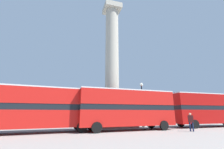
% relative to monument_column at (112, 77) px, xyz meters
% --- Properties ---
extents(ground_plane, '(200.00, 200.00, 0.00)m').
position_rel_monument_column_xyz_m(ground_plane, '(0.00, 0.00, -7.08)').
color(ground_plane, gray).
extents(monument_column, '(5.60, 5.60, 20.58)m').
position_rel_monument_column_xyz_m(monument_column, '(0.00, 0.00, 0.00)').
color(monument_column, '#A39E8E').
rests_on(monument_column, ground_plane).
extents(bus_a, '(11.55, 3.45, 4.21)m').
position_rel_monument_column_xyz_m(bus_a, '(-8.83, -5.03, -4.74)').
color(bus_a, red).
rests_on(bus_a, ground_plane).
extents(bus_b, '(10.62, 3.04, 4.27)m').
position_rel_monument_column_xyz_m(bus_b, '(0.14, -5.36, -4.71)').
color(bus_b, red).
rests_on(bus_b, ground_plane).
extents(bus_c, '(11.36, 2.88, 4.37)m').
position_rel_monument_column_xyz_m(bus_c, '(12.63, -4.72, -4.66)').
color(bus_c, '#A80F0C').
rests_on(bus_c, ground_plane).
extents(equestrian_statue, '(3.25, 2.37, 6.28)m').
position_rel_monument_column_xyz_m(equestrian_statue, '(12.62, 6.00, -5.24)').
color(equestrian_statue, '#A39E8E').
rests_on(equestrian_statue, ground_plane).
extents(street_lamp, '(0.47, 0.47, 5.95)m').
position_rel_monument_column_xyz_m(street_lamp, '(3.73, -2.14, -3.50)').
color(street_lamp, black).
rests_on(street_lamp, ground_plane).
extents(pedestrian_near_lamp, '(0.50, 0.42, 1.80)m').
position_rel_monument_column_xyz_m(pedestrian_near_lamp, '(5.94, -8.14, -6.05)').
color(pedestrian_near_lamp, '#192347').
rests_on(pedestrian_near_lamp, ground_plane).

